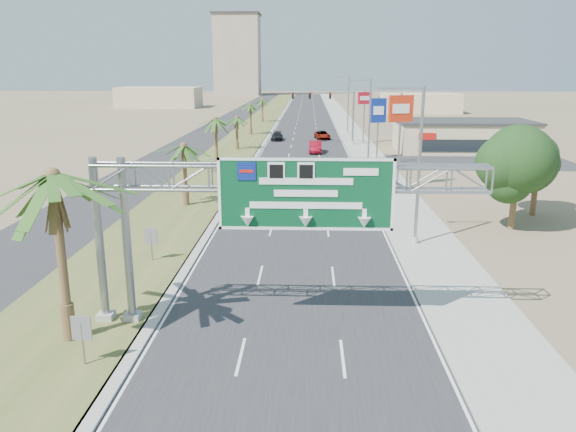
% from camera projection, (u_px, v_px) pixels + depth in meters
% --- Properties ---
extents(road, '(12.00, 300.00, 0.02)m').
position_uv_depth(road, '(306.00, 122.00, 121.57)').
color(road, '#28282B').
rests_on(road, ground).
extents(sidewalk_right, '(4.00, 300.00, 0.10)m').
position_uv_depth(sidewalk_right, '(345.00, 122.00, 121.25)').
color(sidewalk_right, '#9E9B93').
rests_on(sidewalk_right, ground).
extents(median_grass, '(7.00, 300.00, 0.12)m').
position_uv_depth(median_grass, '(260.00, 122.00, 121.91)').
color(median_grass, '#4A5A27').
rests_on(median_grass, ground).
extents(opposing_road, '(8.00, 300.00, 0.02)m').
position_uv_depth(opposing_road, '(228.00, 122.00, 122.17)').
color(opposing_road, '#28282B').
rests_on(opposing_road, ground).
extents(sign_gantry, '(16.75, 1.24, 7.50)m').
position_uv_depth(sign_gantry, '(268.00, 190.00, 23.29)').
color(sign_gantry, gray).
rests_on(sign_gantry, ground).
extents(palm_near, '(5.70, 5.70, 8.35)m').
position_uv_depth(palm_near, '(53.00, 177.00, 21.49)').
color(palm_near, brown).
rests_on(palm_near, ground).
extents(palm_row_b, '(3.99, 3.99, 5.95)m').
position_uv_depth(palm_row_b, '(184.00, 147.00, 45.23)').
color(palm_row_b, brown).
rests_on(palm_row_b, ground).
extents(palm_row_c, '(3.99, 3.99, 6.75)m').
position_uv_depth(palm_row_c, '(215.00, 120.00, 60.51)').
color(palm_row_c, brown).
rests_on(palm_row_c, ground).
extents(palm_row_d, '(3.99, 3.99, 5.45)m').
position_uv_depth(palm_row_d, '(237.00, 118.00, 78.24)').
color(palm_row_d, brown).
rests_on(palm_row_d, ground).
extents(palm_row_e, '(3.99, 3.99, 6.15)m').
position_uv_depth(palm_row_e, '(250.00, 105.00, 96.45)').
color(palm_row_e, brown).
rests_on(palm_row_e, ground).
extents(palm_row_f, '(3.99, 3.99, 5.75)m').
position_uv_depth(palm_row_f, '(262.00, 100.00, 120.72)').
color(palm_row_f, brown).
rests_on(palm_row_f, ground).
extents(streetlight_near, '(3.27, 0.44, 10.00)m').
position_uv_depth(streetlight_near, '(416.00, 173.00, 35.01)').
color(streetlight_near, gray).
rests_on(streetlight_near, ground).
extents(streetlight_mid, '(3.27, 0.44, 10.00)m').
position_uv_depth(streetlight_mid, '(367.00, 126.00, 64.03)').
color(streetlight_mid, gray).
rests_on(streetlight_mid, ground).
extents(streetlight_far, '(3.27, 0.44, 10.00)m').
position_uv_depth(streetlight_far, '(347.00, 107.00, 98.85)').
color(streetlight_far, gray).
rests_on(streetlight_far, ground).
extents(signal_mast, '(10.28, 0.71, 8.00)m').
position_uv_depth(signal_mast, '(340.00, 112.00, 83.38)').
color(signal_mast, gray).
rests_on(signal_mast, ground).
extents(store_building, '(18.00, 10.00, 4.00)m').
position_uv_depth(store_building, '(463.00, 137.00, 77.72)').
color(store_building, tan).
rests_on(store_building, ground).
extents(oak_near, '(4.50, 4.50, 6.80)m').
position_uv_depth(oak_near, '(517.00, 166.00, 38.65)').
color(oak_near, brown).
rests_on(oak_near, ground).
extents(oak_far, '(3.50, 3.50, 5.60)m').
position_uv_depth(oak_far, '(537.00, 167.00, 42.59)').
color(oak_far, brown).
rests_on(oak_far, ground).
extents(median_signback_a, '(0.75, 0.08, 2.08)m').
position_uv_depth(median_signback_a, '(82.00, 332.00, 20.89)').
color(median_signback_a, gray).
rests_on(median_signback_a, ground).
extents(median_signback_b, '(0.75, 0.08, 2.08)m').
position_uv_depth(median_signback_b, '(151.00, 238.00, 32.52)').
color(median_signback_b, gray).
rests_on(median_signback_b, ground).
extents(tower_distant, '(20.00, 16.00, 35.00)m').
position_uv_depth(tower_distant, '(237.00, 55.00, 253.72)').
color(tower_distant, gray).
rests_on(tower_distant, ground).
extents(building_distant_left, '(24.00, 14.00, 6.00)m').
position_uv_depth(building_distant_left, '(159.00, 97.00, 170.78)').
color(building_distant_left, tan).
rests_on(building_distant_left, ground).
extents(building_distant_right, '(20.00, 12.00, 5.00)m').
position_uv_depth(building_distant_right, '(420.00, 103.00, 148.89)').
color(building_distant_right, tan).
rests_on(building_distant_right, ground).
extents(car_left_lane, '(2.36, 4.79, 1.57)m').
position_uv_depth(car_left_lane, '(260.00, 189.00, 49.28)').
color(car_left_lane, black).
rests_on(car_left_lane, ground).
extents(car_mid_lane, '(1.70, 4.85, 1.60)m').
position_uv_depth(car_mid_lane, '(315.00, 147.00, 76.40)').
color(car_mid_lane, maroon).
rests_on(car_mid_lane, ground).
extents(car_right_lane, '(2.76, 4.94, 1.31)m').
position_uv_depth(car_right_lane, '(322.00, 135.00, 91.68)').
color(car_right_lane, gray).
rests_on(car_right_lane, ground).
extents(car_far, '(1.87, 4.48, 1.29)m').
position_uv_depth(car_far, '(277.00, 136.00, 90.17)').
color(car_far, black).
rests_on(car_far, ground).
extents(pole_sign_red_near, '(2.37, 1.05, 8.92)m').
position_uv_depth(pole_sign_red_near, '(401.00, 114.00, 51.37)').
color(pole_sign_red_near, gray).
rests_on(pole_sign_red_near, ground).
extents(pole_sign_blue, '(2.00, 0.90, 7.77)m').
position_uv_depth(pole_sign_blue, '(378.00, 113.00, 69.94)').
color(pole_sign_blue, gray).
rests_on(pole_sign_blue, ground).
extents(pole_sign_red_far, '(2.15, 1.13, 7.95)m').
position_uv_depth(pole_sign_red_far, '(365.00, 102.00, 84.84)').
color(pole_sign_red_far, gray).
rests_on(pole_sign_red_far, ground).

